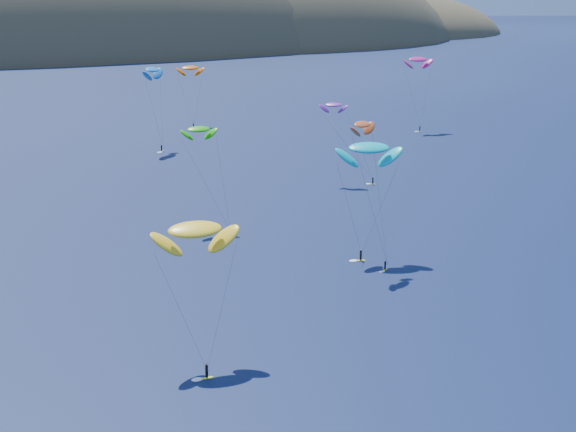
# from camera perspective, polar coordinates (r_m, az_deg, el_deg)

# --- Properties ---
(island) EXTENTS (730.00, 300.00, 210.00)m
(island) POSITION_cam_1_polar(r_m,az_deg,el_deg) (606.09, -15.91, 10.59)
(island) COLOR #3D3526
(island) RESTS_ON ground
(kitesurfer_2) EXTENTS (10.89, 11.14, 19.39)m
(kitesurfer_2) POSITION_cam_1_polar(r_m,az_deg,el_deg) (100.66, -6.63, -0.97)
(kitesurfer_2) COLOR #CBE819
(kitesurfer_2) RESTS_ON ground
(kitesurfer_3) EXTENTS (6.93, 11.76, 20.72)m
(kitesurfer_3) POSITION_cam_1_polar(r_m,az_deg,el_deg) (154.51, -6.36, 6.13)
(kitesurfer_3) COLOR #CBE819
(kitesurfer_3) RESTS_ON ground
(kitesurfer_4) EXTENTS (9.41, 11.33, 24.72)m
(kitesurfer_4) POSITION_cam_1_polar(r_m,az_deg,el_deg) (228.47, -9.62, 10.22)
(kitesurfer_4) COLOR #CBE819
(kitesurfer_4) RESTS_ON ground
(kitesurfer_5) EXTENTS (11.90, 8.54, 21.74)m
(kitesurfer_5) POSITION_cam_1_polar(r_m,az_deg,el_deg) (137.99, 5.78, 4.84)
(kitesurfer_5) COLOR #CBE819
(kitesurfer_5) RESTS_ON ground
(kitesurfer_6) EXTENTS (10.85, 11.19, 19.79)m
(kitesurfer_6) POSITION_cam_1_polar(r_m,az_deg,el_deg) (189.19, 3.27, 7.88)
(kitesurfer_6) COLOR #CBE819
(kitesurfer_6) RESTS_ON ground
(kitesurfer_8) EXTENTS (9.90, 8.20, 24.56)m
(kitesurfer_8) POSITION_cam_1_polar(r_m,az_deg,el_deg) (258.69, 9.23, 10.94)
(kitesurfer_8) COLOR #CBE819
(kitesurfer_8) RESTS_ON ground
(kitesurfer_9) EXTENTS (6.83, 10.05, 25.19)m
(kitesurfer_9) POSITION_cam_1_polar(r_m,az_deg,el_deg) (133.10, 5.31, 6.47)
(kitesurfer_9) COLOR #CBE819
(kitesurfer_9) RESTS_ON ground
(kitesurfer_11) EXTENTS (9.03, 11.77, 20.74)m
(kitesurfer_11) POSITION_cam_1_polar(r_m,az_deg,el_deg) (266.38, -6.98, 10.41)
(kitesurfer_11) COLOR #CBE819
(kitesurfer_11) RESTS_ON ground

